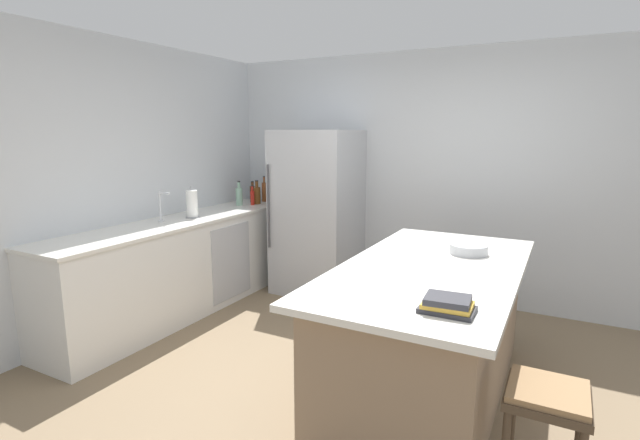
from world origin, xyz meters
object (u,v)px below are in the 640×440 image
at_px(paper_towel_roll, 192,204).
at_px(refrigerator, 317,212).
at_px(gin_bottle, 239,196).
at_px(sink_faucet, 161,206).
at_px(mixing_bowl, 469,249).
at_px(vinegar_bottle, 264,191).
at_px(hot_sauce_bottle, 252,197).
at_px(cookbook_stack, 447,305).
at_px(syrup_bottle, 253,193).
at_px(bar_stool, 546,410).
at_px(kitchen_island, 429,330).
at_px(whiskey_bottle, 257,195).

bearing_deg(paper_towel_roll, refrigerator, 51.23).
bearing_deg(gin_bottle, paper_towel_roll, -84.82).
xyz_separation_m(sink_faucet, mixing_bowl, (2.76, 0.26, -0.15)).
height_order(vinegar_bottle, hot_sauce_bottle, vinegar_bottle).
height_order(paper_towel_roll, cookbook_stack, paper_towel_roll).
height_order(syrup_bottle, mixing_bowl, syrup_bottle).
bearing_deg(refrigerator, vinegar_bottle, 167.44).
bearing_deg(sink_faucet, mixing_bowl, 5.45).
height_order(syrup_bottle, cookbook_stack, syrup_bottle).
relative_size(bar_stool, mixing_bowl, 2.31).
bearing_deg(refrigerator, paper_towel_roll, -128.77).
relative_size(refrigerator, hot_sauce_bottle, 7.82).
height_order(kitchen_island, refrigerator, refrigerator).
distance_m(syrup_bottle, cookbook_stack, 3.75).
height_order(paper_towel_roll, vinegar_bottle, paper_towel_roll).
bearing_deg(bar_stool, syrup_bottle, 144.95).
relative_size(vinegar_bottle, mixing_bowl, 1.15).
xyz_separation_m(syrup_bottle, cookbook_stack, (2.89, -2.38, -0.09)).
bearing_deg(paper_towel_roll, sink_faucet, -103.45).
xyz_separation_m(kitchen_island, syrup_bottle, (-2.62, 1.62, 0.58)).
height_order(sink_faucet, paper_towel_roll, paper_towel_roll).
xyz_separation_m(kitchen_island, whiskey_bottle, (-2.49, 1.54, 0.58)).
relative_size(paper_towel_roll, hot_sauce_bottle, 1.36).
distance_m(bar_stool, hot_sauce_bottle, 3.93).
xyz_separation_m(kitchen_island, mixing_bowl, (0.15, 0.43, 0.48)).
bearing_deg(refrigerator, cookbook_stack, -49.53).
bearing_deg(bar_stool, sink_faucet, 164.90).
bearing_deg(whiskey_bottle, mixing_bowl, -22.65).
distance_m(syrup_bottle, gin_bottle, 0.28).
height_order(whiskey_bottle, gin_bottle, gin_bottle).
relative_size(gin_bottle, cookbook_stack, 1.08).
relative_size(refrigerator, sink_faucet, 5.98).
distance_m(whiskey_bottle, cookbook_stack, 3.59).
height_order(syrup_bottle, whiskey_bottle, whiskey_bottle).
bearing_deg(vinegar_bottle, paper_towel_roll, -90.33).
bearing_deg(hot_sauce_bottle, cookbook_stack, -38.43).
distance_m(refrigerator, sink_faucet, 1.67).
xyz_separation_m(refrigerator, sink_faucet, (-0.92, -1.38, 0.19)).
bearing_deg(hot_sauce_bottle, whiskey_bottle, 92.60).
relative_size(refrigerator, bar_stool, 2.87).
bearing_deg(syrup_bottle, gin_bottle, -87.48).
relative_size(whiskey_bottle, mixing_bowl, 1.03).
xyz_separation_m(syrup_bottle, gin_bottle, (0.01, -0.28, 0.01)).
height_order(whiskey_bottle, mixing_bowl, whiskey_bottle).
bearing_deg(paper_towel_roll, syrup_bottle, 94.53).
xyz_separation_m(syrup_bottle, hot_sauce_bottle, (0.13, -0.19, -0.01)).
bearing_deg(gin_bottle, whiskey_bottle, 58.71).
bearing_deg(bar_stool, hot_sauce_bottle, 146.06).
bearing_deg(sink_faucet, gin_bottle, 89.99).
relative_size(paper_towel_roll, gin_bottle, 1.11).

